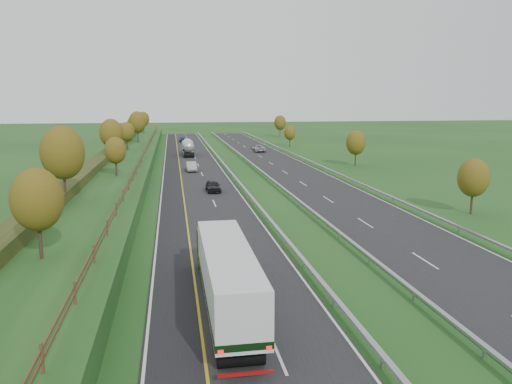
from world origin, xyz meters
The scene contains 19 objects.
ground centered at (8.00, 55.00, 0.00)m, with size 400.00×400.00×0.00m, color #1C4719.
near_carriageway centered at (0.00, 60.00, 0.02)m, with size 10.50×200.00×0.04m, color black.
far_carriageway centered at (16.50, 60.00, 0.02)m, with size 10.50×200.00×0.04m, color black.
hard_shoulder centered at (-3.75, 60.00, 0.02)m, with size 3.00×200.00×0.04m, color black.
lane_markings centered at (6.40, 59.88, 0.05)m, with size 26.75×200.00×0.01m.
embankment_left centered at (-13.00, 60.00, 1.00)m, with size 12.00×200.00×2.00m, color #1C4719.
hedge_left centered at (-15.00, 60.00, 2.55)m, with size 2.20×180.00×1.10m, color #283616.
fence_left centered at (-8.50, 59.59, 2.73)m, with size 0.12×189.06×1.20m.
median_barrier_near centered at (5.70, 60.00, 0.61)m, with size 0.32×200.00×0.71m.
median_barrier_far centered at (10.80, 60.00, 0.61)m, with size 0.32×200.00×0.71m.
outer_barrier_far centered at (22.30, 60.00, 0.62)m, with size 0.32×200.00×0.71m.
trees_left centered at (-12.64, 56.63, 6.37)m, with size 6.64×164.30×7.66m.
trees_far centered at (29.80, 89.21, 4.25)m, with size 8.45×118.60×7.12m.
box_lorry centered at (-0.66, 4.44, 2.33)m, with size 2.58×16.28×4.06m.
road_tanker centered at (-0.02, 88.48, 1.86)m, with size 2.40×11.22×3.46m.
car_dark_near centered at (1.76, 42.87, 0.80)m, with size 1.79×4.46×1.52m, color black.
car_silver_mid centered at (-0.32, 63.03, 0.83)m, with size 1.67×4.80×1.58m, color #A2A3A7.
car_small_far centered at (-0.49, 124.61, 0.68)m, with size 1.80×4.44×1.29m, color #191748.
car_oncoming centered at (16.61, 93.28, 0.83)m, with size 2.63×5.71×1.59m, color #AFAEB3.
Camera 1 is at (-3.47, -22.72, 12.08)m, focal length 35.00 mm.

